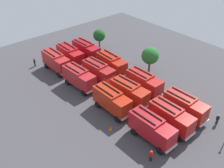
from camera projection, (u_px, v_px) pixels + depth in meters
name	position (u px, v px, depth m)	size (l,w,h in m)	color
ground_plane	(112.00, 90.00, 48.10)	(63.50, 63.50, 0.00)	#423F44
fire_truck_0	(56.00, 61.00, 53.06)	(7.25, 2.89, 3.88)	#AC2021
fire_truck_1	(79.00, 77.00, 47.85)	(7.32, 3.07, 3.88)	#AB1F23
fire_truck_2	(112.00, 100.00, 42.03)	(7.22, 2.80, 3.88)	#AE220F
fire_truck_3	(152.00, 128.00, 36.63)	(7.23, 2.83, 3.88)	#A5141A
fire_truck_4	(70.00, 55.00, 55.43)	(7.22, 2.79, 3.88)	#AB1319
fire_truck_5	(99.00, 71.00, 49.59)	(7.33, 3.10, 3.88)	maroon
fire_truck_6	(130.00, 92.00, 43.88)	(7.34, 3.12, 3.88)	#AA2313
fire_truck_7	(171.00, 117.00, 38.56)	(7.21, 2.78, 3.88)	#A41815
fire_truck_8	(86.00, 50.00, 57.41)	(7.31, 3.05, 3.88)	maroon
fire_truck_9	(111.00, 63.00, 52.21)	(7.27, 2.92, 3.88)	#A71F11
fire_truck_10	(144.00, 82.00, 46.44)	(7.23, 2.83, 3.88)	#AA1D19
fire_truck_11	(185.00, 106.00, 40.77)	(7.26, 2.91, 3.88)	#A52017
firefighter_0	(218.00, 119.00, 40.00)	(0.45, 0.48, 1.73)	black
firefighter_1	(35.00, 62.00, 55.12)	(0.45, 0.30, 1.73)	black
firefighter_2	(151.00, 155.00, 33.92)	(0.48, 0.45, 1.81)	black
tree_0	(99.00, 35.00, 61.92)	(2.88, 2.88, 4.47)	brown
tree_1	(150.00, 56.00, 51.82)	(3.46, 3.46, 5.37)	brown
traffic_cone_0	(160.00, 103.00, 44.33)	(0.41, 0.41, 0.58)	#F2600C
traffic_cone_1	(111.00, 128.00, 39.22)	(0.49, 0.49, 0.70)	#F2600C
traffic_cone_2	(119.00, 103.00, 44.34)	(0.46, 0.46, 0.66)	#F2600C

